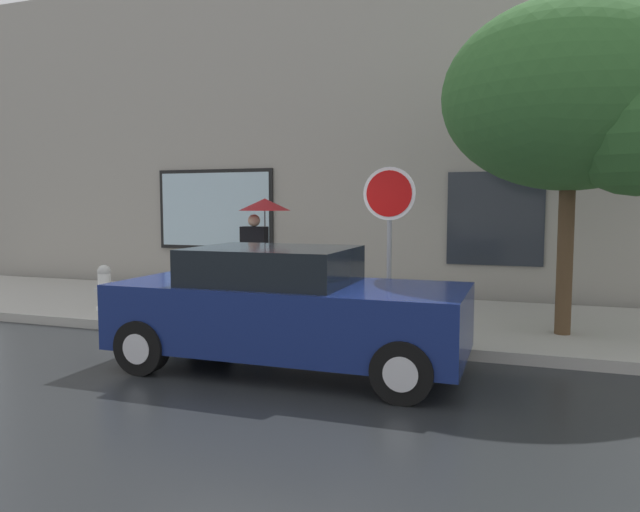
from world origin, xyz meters
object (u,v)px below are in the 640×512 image
at_px(fire_hydrant, 105,288).
at_px(street_tree, 584,100).
at_px(parked_car, 287,309).
at_px(pedestrian_with_umbrella, 261,221).
at_px(stop_sign, 389,216).

relative_size(fire_hydrant, street_tree, 0.17).
height_order(parked_car, pedestrian_with_umbrella, pedestrian_with_umbrella).
relative_size(pedestrian_with_umbrella, stop_sign, 0.82).
distance_m(fire_hydrant, street_tree, 8.05).
bearing_deg(pedestrian_with_umbrella, stop_sign, -28.65).
bearing_deg(stop_sign, street_tree, 9.86).
relative_size(street_tree, stop_sign, 1.96).
distance_m(parked_car, pedestrian_with_umbrella, 3.95).
bearing_deg(stop_sign, fire_hydrant, -179.59).
xyz_separation_m(pedestrian_with_umbrella, street_tree, (5.25, -1.04, 1.70)).
relative_size(fire_hydrant, pedestrian_with_umbrella, 0.41).
xyz_separation_m(parked_car, pedestrian_with_umbrella, (-1.88, 3.34, 0.94)).
bearing_deg(parked_car, stop_sign, 66.05).
height_order(fire_hydrant, pedestrian_with_umbrella, pedestrian_with_umbrella).
xyz_separation_m(pedestrian_with_umbrella, stop_sign, (2.71, -1.48, 0.14)).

